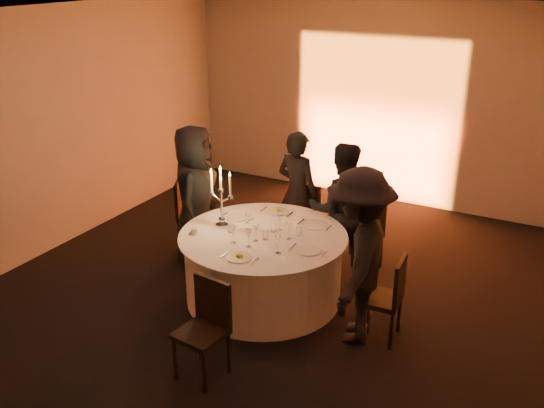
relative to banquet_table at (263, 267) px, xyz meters
The scene contains 33 objects.
floor 0.38m from the banquet_table, ahead, with size 7.00×7.00×0.00m, color black.
ceiling 2.62m from the banquet_table, ahead, with size 7.00×7.00×0.00m, color white.
wall_back 3.67m from the banquet_table, 90.00° to the left, with size 7.00×7.00×0.00m, color #ABA69F.
wall_left 3.20m from the banquet_table, behind, with size 7.00×7.00×0.00m, color #ABA69F.
uplighter_fixture 3.22m from the banquet_table, 90.00° to the left, with size 0.25×0.12×0.10m, color black.
banquet_table is the anchor object (origin of this frame).
chair_left 1.68m from the banquet_table, 154.61° to the left, with size 0.52×0.52×0.88m.
chair_back_left 1.42m from the banquet_table, 93.94° to the left, with size 0.41×0.41×0.89m.
chair_back_right 1.50m from the banquet_table, 61.67° to the left, with size 0.53×0.53×0.90m.
chair_right 1.44m from the banquet_table, ahead, with size 0.42×0.42×0.89m.
chair_front 1.37m from the banquet_table, 82.75° to the right, with size 0.44×0.44×0.90m.
guest_left 1.32m from the banquet_table, 160.10° to the left, with size 0.84×0.55×1.72m, color black.
guest_back_left 1.35m from the banquet_table, 99.50° to the left, with size 0.57×0.38×1.57m, color black.
guest_back_right 1.17m from the banquet_table, 63.38° to the left, with size 0.78×0.60×1.60m, color black.
guest_right 1.27m from the banquet_table, 10.35° to the right, with size 1.13×0.65×1.75m, color black.
plate_left 0.66m from the banquet_table, 152.97° to the left, with size 0.35×0.24×0.01m.
plate_back_left 0.75m from the banquet_table, 104.56° to the left, with size 0.36×0.28×0.08m.
plate_back_right 0.73m from the banquet_table, 51.96° to the left, with size 0.35×0.29×0.01m.
plate_right 0.71m from the banquet_table, 11.99° to the right, with size 0.36×0.26×0.01m.
plate_front 0.71m from the banquet_table, 84.42° to the right, with size 0.36×0.25×0.08m.
coffee_cup 0.84m from the banquet_table, 153.94° to the right, with size 0.11×0.11×0.07m.
candelabra 0.81m from the banquet_table, behind, with size 0.29×0.14×0.70m.
wine_glass_a 0.69m from the banquet_table, 42.13° to the right, with size 0.07×0.07×0.19m.
wine_glass_b 0.64m from the banquet_table, 118.24° to the right, with size 0.07×0.07×0.19m.
wine_glass_c 0.57m from the banquet_table, 61.84° to the left, with size 0.07×0.07×0.19m.
wine_glass_d 0.60m from the banquet_table, ahead, with size 0.07×0.07×0.19m.
wine_glass_e 0.61m from the banquet_table, 87.90° to the right, with size 0.07×0.07×0.19m.
wine_glass_f 0.57m from the banquet_table, 166.81° to the left, with size 0.07×0.07×0.19m.
wine_glass_g 0.55m from the banquet_table, 86.91° to the right, with size 0.07×0.07×0.19m.
tumbler_a 0.57m from the banquet_table, 26.76° to the left, with size 0.07×0.07×0.09m, color white.
tumbler_b 0.45m from the banquet_table, 60.23° to the left, with size 0.07×0.07×0.09m, color white.
tumbler_c 0.56m from the banquet_table, 162.49° to the right, with size 0.07×0.07×0.09m, color white.
tumbler_d 0.45m from the banquet_table, 48.75° to the right, with size 0.07×0.07×0.09m, color white.
Camera 1 is at (2.83, -5.09, 3.49)m, focal length 40.00 mm.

